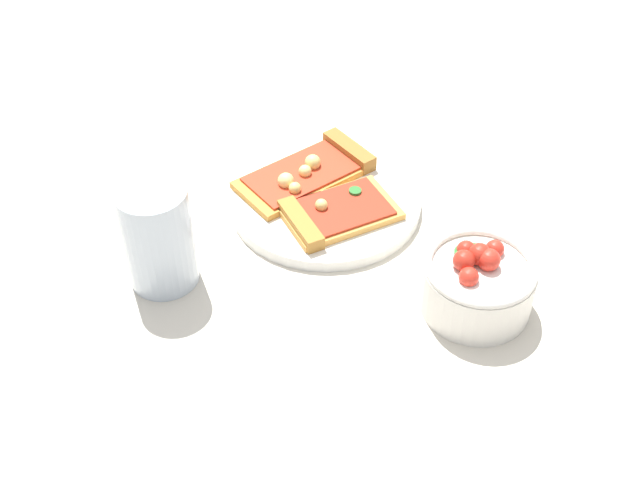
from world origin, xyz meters
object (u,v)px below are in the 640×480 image
plate (326,201)px  salad_bowl (477,283)px  soda_glass (159,240)px  pizza_slice_near (332,214)px  pizza_slice_far (311,171)px

plate → salad_bowl: (-0.21, 0.05, 0.03)m
soda_glass → salad_bowl: bearing=-153.8°
salad_bowl → soda_glass: (0.29, 0.14, 0.02)m
pizza_slice_near → pizza_slice_far: pizza_slice_far is taller
pizza_slice_near → pizza_slice_far: bearing=-39.6°
pizza_slice_near → plate: bearing=-46.5°
plate → pizza_slice_near: (-0.03, 0.03, 0.01)m
pizza_slice_far → soda_glass: soda_glass is taller
pizza_slice_far → soda_glass: bearing=79.0°
pizza_slice_near → salad_bowl: salad_bowl is taller
pizza_slice_near → pizza_slice_far: size_ratio=0.84×
plate → pizza_slice_near: size_ratio=1.50×
pizza_slice_near → soda_glass: bearing=57.7°
pizza_slice_far → plate: bearing=146.6°
salad_bowl → soda_glass: size_ratio=0.96×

